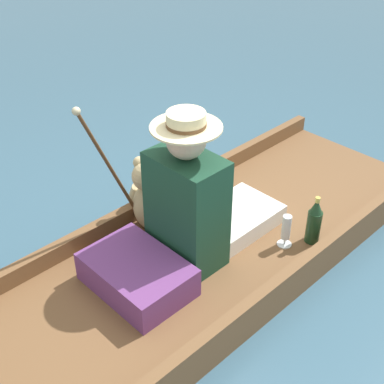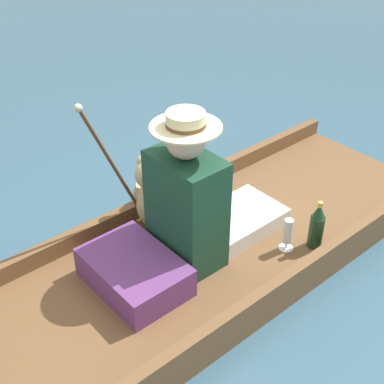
{
  "view_description": "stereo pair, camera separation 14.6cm",
  "coord_description": "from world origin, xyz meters",
  "px_view_note": "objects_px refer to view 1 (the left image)",
  "views": [
    {
      "loc": [
        1.62,
        -1.66,
        2.1
      ],
      "look_at": [
        -0.03,
        -0.05,
        0.54
      ],
      "focal_mm": 50.0,
      "sensor_mm": 36.0,
      "label": 1
    },
    {
      "loc": [
        1.72,
        -1.55,
        2.1
      ],
      "look_at": [
        -0.03,
        -0.05,
        0.54
      ],
      "focal_mm": 50.0,
      "sensor_mm": 36.0,
      "label": 2
    }
  ],
  "objects_px": {
    "teddy_bear": "(148,197)",
    "walking_cane": "(107,163)",
    "seated_person": "(198,203)",
    "champagne_bottle": "(314,221)",
    "wine_glass": "(286,229)"
  },
  "relations": [
    {
      "from": "teddy_bear",
      "to": "champagne_bottle",
      "type": "height_order",
      "value": "teddy_bear"
    },
    {
      "from": "champagne_bottle",
      "to": "walking_cane",
      "type": "bearing_deg",
      "value": -135.49
    },
    {
      "from": "walking_cane",
      "to": "champagne_bottle",
      "type": "bearing_deg",
      "value": 44.51
    },
    {
      "from": "wine_glass",
      "to": "walking_cane",
      "type": "distance_m",
      "value": 1.06
    },
    {
      "from": "seated_person",
      "to": "walking_cane",
      "type": "distance_m",
      "value": 0.53
    },
    {
      "from": "seated_person",
      "to": "champagne_bottle",
      "type": "relative_size",
      "value": 2.91
    },
    {
      "from": "teddy_bear",
      "to": "seated_person",
      "type": "bearing_deg",
      "value": 8.93
    },
    {
      "from": "teddy_bear",
      "to": "walking_cane",
      "type": "bearing_deg",
      "value": -105.62
    },
    {
      "from": "seated_person",
      "to": "walking_cane",
      "type": "relative_size",
      "value": 1.0
    },
    {
      "from": "teddy_bear",
      "to": "walking_cane",
      "type": "xyz_separation_m",
      "value": [
        -0.06,
        -0.22,
        0.29
      ]
    },
    {
      "from": "teddy_bear",
      "to": "wine_glass",
      "type": "height_order",
      "value": "teddy_bear"
    },
    {
      "from": "wine_glass",
      "to": "champagne_bottle",
      "type": "xyz_separation_m",
      "value": [
        0.09,
        0.14,
        0.03
      ]
    },
    {
      "from": "teddy_bear",
      "to": "walking_cane",
      "type": "height_order",
      "value": "walking_cane"
    },
    {
      "from": "seated_person",
      "to": "walking_cane",
      "type": "xyz_separation_m",
      "value": [
        -0.41,
        -0.27,
        0.19
      ]
    },
    {
      "from": "teddy_bear",
      "to": "champagne_bottle",
      "type": "distance_m",
      "value": 0.96
    }
  ]
}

